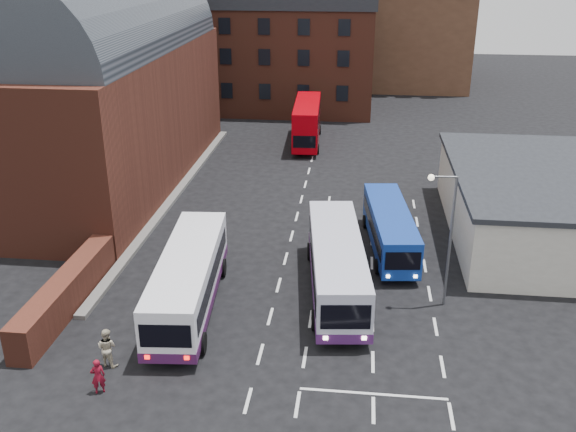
# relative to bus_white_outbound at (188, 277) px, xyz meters

# --- Properties ---
(ground) EXTENTS (180.00, 180.00, 0.00)m
(ground) POSITION_rel_bus_white_outbound_xyz_m (4.13, -2.78, -1.75)
(ground) COLOR black
(railway_station) EXTENTS (12.00, 28.00, 16.00)m
(railway_station) POSITION_rel_bus_white_outbound_xyz_m (-11.37, 18.22, 5.88)
(railway_station) COLOR #602B1E
(railway_station) RESTS_ON ground
(forecourt_wall) EXTENTS (1.20, 10.00, 1.80)m
(forecourt_wall) POSITION_rel_bus_white_outbound_xyz_m (-6.07, -0.78, -0.85)
(forecourt_wall) COLOR #602B1E
(forecourt_wall) RESTS_ON ground
(cream_building) EXTENTS (10.40, 16.40, 4.25)m
(cream_building) POSITION_rel_bus_white_outbound_xyz_m (19.13, 11.22, 0.40)
(cream_building) COLOR beige
(cream_building) RESTS_ON ground
(brick_terrace) EXTENTS (22.00, 10.00, 11.00)m
(brick_terrace) POSITION_rel_bus_white_outbound_xyz_m (-1.87, 43.22, 3.75)
(brick_terrace) COLOR brown
(brick_terrace) RESTS_ON ground
(castle_keep) EXTENTS (22.00, 22.00, 12.00)m
(castle_keep) POSITION_rel_bus_white_outbound_xyz_m (10.13, 63.22, 4.25)
(castle_keep) COLOR brown
(castle_keep) RESTS_ON ground
(bus_white_outbound) EXTENTS (3.44, 11.05, 2.97)m
(bus_white_outbound) POSITION_rel_bus_white_outbound_xyz_m (0.00, 0.00, 0.00)
(bus_white_outbound) COLOR white
(bus_white_outbound) RESTS_ON ground
(bus_white_inbound) EXTENTS (3.76, 11.25, 3.01)m
(bus_white_inbound) POSITION_rel_bus_white_outbound_xyz_m (7.23, 2.37, 0.03)
(bus_white_inbound) COLOR silver
(bus_white_inbound) RESTS_ON ground
(bus_blue) EXTENTS (3.17, 9.54, 2.55)m
(bus_blue) POSITION_rel_bus_white_outbound_xyz_m (10.13, 7.89, -0.24)
(bus_blue) COLOR #113598
(bus_blue) RESTS_ON ground
(bus_red_double) EXTENTS (2.76, 9.72, 3.85)m
(bus_red_double) POSITION_rel_bus_white_outbound_xyz_m (3.26, 29.80, 0.30)
(bus_red_double) COLOR #B4000A
(bus_red_double) RESTS_ON ground
(street_lamp) EXTENTS (1.42, 0.31, 6.98)m
(street_lamp) POSITION_rel_bus_white_outbound_xyz_m (12.49, 1.75, 2.46)
(street_lamp) COLOR #595B60
(street_lamp) RESTS_ON ground
(pedestrian_red) EXTENTS (0.69, 0.60, 1.58)m
(pedestrian_red) POSITION_rel_bus_white_outbound_xyz_m (-1.97, -6.95, -0.96)
(pedestrian_red) COLOR maroon
(pedestrian_red) RESTS_ON ground
(pedestrian_beige) EXTENTS (1.00, 0.85, 1.79)m
(pedestrian_beige) POSITION_rel_bus_white_outbound_xyz_m (-2.29, -5.11, -0.86)
(pedestrian_beige) COLOR #B6AA8E
(pedestrian_beige) RESTS_ON ground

